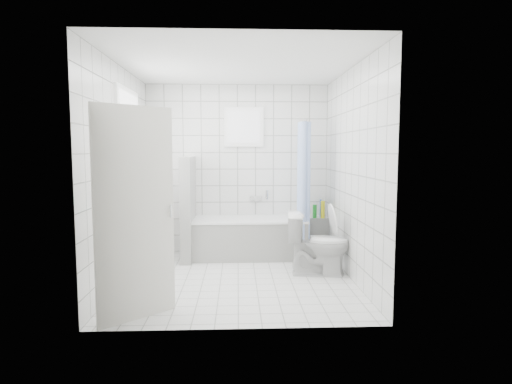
{
  "coord_description": "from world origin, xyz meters",
  "views": [
    {
      "loc": [
        -0.0,
        -5.18,
        1.59
      ],
      "look_at": [
        0.24,
        0.35,
        1.05
      ],
      "focal_mm": 30.0,
      "sensor_mm": 36.0,
      "label": 1
    }
  ],
  "objects": [
    {
      "name": "toilet",
      "position": [
        1.03,
        0.17,
        0.4
      ],
      "size": [
        0.83,
        0.53,
        0.8
      ],
      "primitive_type": "imported",
      "rotation": [
        0.0,
        0.0,
        1.46
      ],
      "color": "white",
      "rests_on": "ground"
    },
    {
      "name": "ceiling",
      "position": [
        0.0,
        0.0,
        2.6
      ],
      "size": [
        3.0,
        3.0,
        0.0
      ],
      "primitive_type": "plane",
      "rotation": [
        3.14,
        0.0,
        0.0
      ],
      "color": "white",
      "rests_on": "ground"
    },
    {
      "name": "shower_curtain",
      "position": [
        0.95,
        0.97,
        1.1
      ],
      "size": [
        0.14,
        0.48,
        1.78
      ],
      "primitive_type": null,
      "color": "#4B77DE",
      "rests_on": "curtain_rod"
    },
    {
      "name": "tiled_ledge",
      "position": [
        1.25,
        1.38,
        0.28
      ],
      "size": [
        0.4,
        0.24,
        0.55
      ],
      "primitive_type": "cube",
      "color": "white",
      "rests_on": "ground"
    },
    {
      "name": "door",
      "position": [
        -0.95,
        -1.22,
        1.0
      ],
      "size": [
        0.63,
        0.56,
        2.0
      ],
      "primitive_type": "cube",
      "rotation": [
        0.0,
        0.0,
        -0.85
      ],
      "color": "silver",
      "rests_on": "ground"
    },
    {
      "name": "curtain_rod",
      "position": [
        0.95,
        1.1,
        2.0
      ],
      "size": [
        0.02,
        0.8,
        0.02
      ],
      "primitive_type": "cylinder",
      "rotation": [
        1.57,
        0.0,
        0.0
      ],
      "color": "silver",
      "rests_on": "wall_back"
    },
    {
      "name": "wall_front",
      "position": [
        0.0,
        -1.5,
        1.3
      ],
      "size": [
        2.8,
        0.02,
        2.6
      ],
      "primitive_type": "cube",
      "color": "white",
      "rests_on": "ground"
    },
    {
      "name": "wall_left",
      "position": [
        -1.4,
        0.0,
        1.3
      ],
      "size": [
        0.02,
        3.0,
        2.6
      ],
      "primitive_type": "cube",
      "color": "white",
      "rests_on": "ground"
    },
    {
      "name": "bathtub",
      "position": [
        0.17,
        1.12,
        0.29
      ],
      "size": [
        1.67,
        0.77,
        0.58
      ],
      "color": "white",
      "rests_on": "ground"
    },
    {
      "name": "partition_wall",
      "position": [
        -0.73,
        1.07,
        0.75
      ],
      "size": [
        0.15,
        0.85,
        1.5
      ],
      "primitive_type": "cube",
      "color": "white",
      "rests_on": "ground"
    },
    {
      "name": "window_back",
      "position": [
        0.1,
        1.46,
        1.95
      ],
      "size": [
        0.5,
        0.01,
        0.5
      ],
      "primitive_type": "cube",
      "color": "white",
      "rests_on": "wall_back"
    },
    {
      "name": "tub_faucet",
      "position": [
        0.27,
        1.46,
        0.85
      ],
      "size": [
        0.18,
        0.06,
        0.06
      ],
      "primitive_type": "cube",
      "color": "silver",
      "rests_on": "wall_back"
    },
    {
      "name": "sill_bottles",
      "position": [
        -1.3,
        0.37,
        1.01
      ],
      "size": [
        0.16,
        0.63,
        0.29
      ],
      "color": "#36F3F1",
      "rests_on": "window_sill"
    },
    {
      "name": "wall_right",
      "position": [
        1.4,
        0.0,
        1.3
      ],
      "size": [
        0.02,
        3.0,
        2.6
      ],
      "primitive_type": "cube",
      "color": "white",
      "rests_on": "ground"
    },
    {
      "name": "wall_back",
      "position": [
        0.0,
        1.5,
        1.3
      ],
      "size": [
        2.8,
        0.02,
        2.6
      ],
      "primitive_type": "cube",
      "color": "white",
      "rests_on": "ground"
    },
    {
      "name": "window_sill",
      "position": [
        -1.31,
        0.3,
        0.86
      ],
      "size": [
        0.18,
        1.02,
        0.08
      ],
      "primitive_type": "cube",
      "color": "white",
      "rests_on": "wall_left"
    },
    {
      "name": "ledge_bottles",
      "position": [
        1.28,
        1.33,
        0.68
      ],
      "size": [
        0.19,
        0.16,
        0.28
      ],
      "color": "#164BB6",
      "rests_on": "tiled_ledge"
    },
    {
      "name": "ground",
      "position": [
        0.0,
        0.0,
        0.0
      ],
      "size": [
        3.0,
        3.0,
        0.0
      ],
      "primitive_type": "plane",
      "color": "white",
      "rests_on": "ground"
    },
    {
      "name": "window_left",
      "position": [
        -1.35,
        0.3,
        1.6
      ],
      "size": [
        0.01,
        0.9,
        1.4
      ],
      "primitive_type": "cube",
      "color": "white",
      "rests_on": "wall_left"
    }
  ]
}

